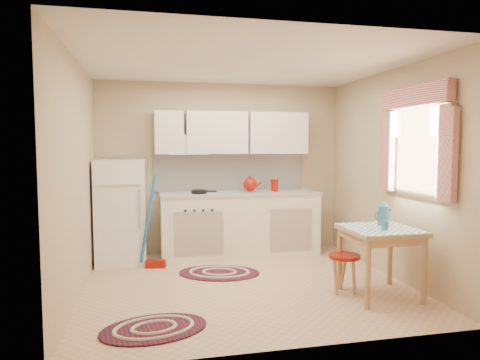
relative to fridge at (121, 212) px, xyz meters
name	(u,v)px	position (x,y,z in m)	size (l,w,h in m)	color
room_shell	(254,145)	(1.60, -1.01, 0.90)	(3.64, 3.60, 2.52)	tan
fridge	(121,212)	(0.00, 0.00, 0.00)	(0.65, 0.60, 1.40)	white
broom	(155,222)	(0.45, -0.35, -0.10)	(0.28, 0.12, 1.20)	#1D64B5
base_cabinets	(240,225)	(1.65, 0.05, -0.26)	(2.25, 0.60, 0.88)	white
countertop	(240,194)	(1.65, 0.05, 0.20)	(2.27, 0.62, 0.04)	#B5B2AB
frying_pan	(199,192)	(1.06, 0.00, 0.24)	(0.22, 0.22, 0.05)	black
red_kettle	(250,184)	(1.80, 0.05, 0.33)	(0.22, 0.20, 0.22)	#911005
red_canister	(275,186)	(2.17, 0.05, 0.30)	(0.10, 0.10, 0.16)	#911005
table	(380,262)	(2.74, -1.91, -0.34)	(0.72, 0.72, 0.72)	tan
stool	(344,274)	(2.41, -1.75, -0.49)	(0.33, 0.33, 0.42)	#911005
coffee_pot	(383,213)	(2.84, -1.79, 0.16)	(0.14, 0.12, 0.29)	teal
mug	(385,226)	(2.73, -2.01, 0.07)	(0.07, 0.07, 0.10)	teal
rug_center	(219,273)	(1.21, -0.77, -0.69)	(1.00, 0.67, 0.02)	#65160B
rug_left	(154,329)	(0.40, -2.26, -0.69)	(0.93, 0.62, 0.02)	#65160B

